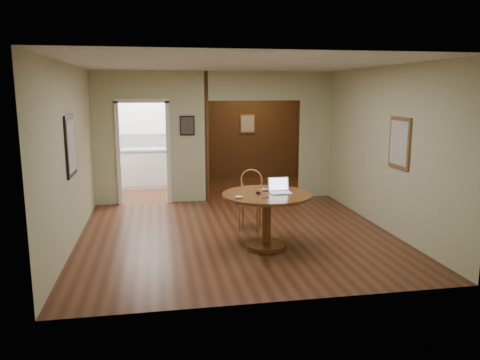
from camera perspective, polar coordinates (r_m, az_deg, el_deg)
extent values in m
plane|color=#411E12|center=(7.63, -0.40, -6.69)|extent=(5.00, 5.00, 0.00)
plane|color=silver|center=(7.29, -0.42, 14.01)|extent=(5.00, 5.00, 0.00)
plane|color=#BDBB92|center=(4.92, 4.55, -0.25)|extent=(5.00, 0.00, 5.00)
plane|color=#BDBB92|center=(7.34, -20.04, 2.77)|extent=(0.00, 5.00, 5.00)
plane|color=#BDBB92|center=(8.14, 17.25, 3.66)|extent=(0.00, 5.00, 5.00)
cube|color=#BDBB92|center=(9.77, -16.16, 4.82)|extent=(0.50, 2.70, 0.04)
cube|color=#BDBB92|center=(9.74, -6.43, 5.16)|extent=(0.80, 2.70, 0.04)
cube|color=#BDBB92|center=(10.29, 9.11, 5.39)|extent=(0.70, 2.70, 0.04)
plane|color=white|center=(11.71, -10.78, 5.97)|extent=(2.70, 0.00, 2.70)
plane|color=#3E1E12|center=(12.44, 0.90, 6.43)|extent=(2.70, 0.00, 2.70)
cube|color=#3E1E12|center=(11.01, -4.78, 5.83)|extent=(0.08, 2.50, 2.70)
cube|color=black|center=(7.32, -19.96, 3.94)|extent=(0.03, 0.70, 0.90)
cube|color=brown|center=(7.68, 18.88, 4.29)|extent=(0.03, 0.60, 0.80)
cube|color=black|center=(9.70, -6.45, 6.62)|extent=(0.30, 0.03, 0.40)
cube|color=silver|center=(12.41, 0.92, 6.88)|extent=(0.40, 0.03, 0.50)
cube|color=white|center=(11.72, -10.73, 4.75)|extent=(2.00, 0.02, 0.32)
cylinder|color=brown|center=(7.06, 3.22, -7.94)|extent=(0.61, 0.61, 0.05)
cylinder|color=brown|center=(6.94, 3.25, -5.00)|extent=(0.13, 0.13, 0.71)
cylinder|color=brown|center=(6.85, 3.28, -1.84)|extent=(1.31, 1.31, 0.04)
cylinder|color=#9C5E37|center=(7.85, 1.21, -2.76)|extent=(0.55, 0.55, 0.03)
cylinder|color=#9C5E37|center=(7.79, -0.09, -4.58)|extent=(0.03, 0.03, 0.45)
cylinder|color=#9C5E37|center=(7.74, 2.11, -4.69)|extent=(0.03, 0.03, 0.45)
cylinder|color=#9C5E37|center=(8.08, 0.34, -4.02)|extent=(0.03, 0.03, 0.45)
cylinder|color=#9C5E37|center=(8.03, 2.45, -4.13)|extent=(0.03, 0.03, 0.45)
cylinder|color=#9C5E37|center=(7.99, 0.20, -1.13)|extent=(0.03, 0.03, 0.36)
cylinder|color=#9C5E37|center=(7.93, 2.62, -1.23)|extent=(0.03, 0.03, 0.36)
torus|color=#9C5E37|center=(7.94, 1.42, -0.03)|extent=(0.37, 0.17, 0.39)
cube|color=white|center=(6.88, 4.96, -1.57)|extent=(0.31, 0.22, 0.01)
cube|color=silver|center=(6.85, 5.02, -1.55)|extent=(0.27, 0.12, 0.00)
cube|color=white|center=(6.98, 4.70, -0.47)|extent=(0.31, 0.06, 0.20)
cube|color=#8E99B5|center=(6.97, 4.72, -0.49)|extent=(0.27, 0.05, 0.17)
imported|color=silver|center=(7.00, 4.17, -1.28)|extent=(0.40, 0.30, 0.03)
ellipsoid|color=white|center=(6.51, -0.17, -2.10)|extent=(0.12, 0.08, 0.04)
cylinder|color=#0C1A56|center=(6.55, 3.08, -2.19)|extent=(0.13, 0.08, 0.01)
cube|color=white|center=(11.52, -10.63, 1.39)|extent=(2.00, 0.55, 0.90)
cube|color=silver|center=(11.45, -10.71, 3.71)|extent=(2.06, 0.60, 0.04)
sphere|color=#B20C0C|center=(11.23, -11.41, 1.38)|extent=(0.03, 0.03, 0.03)
sphere|color=#B20C0C|center=(11.25, -6.31, 1.54)|extent=(0.03, 0.03, 0.03)
ellipsoid|color=tan|center=(11.45, -6.73, 4.72)|extent=(0.40, 0.37, 0.32)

